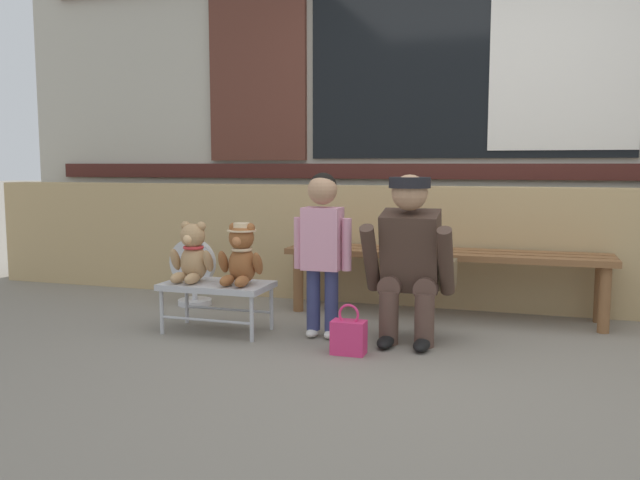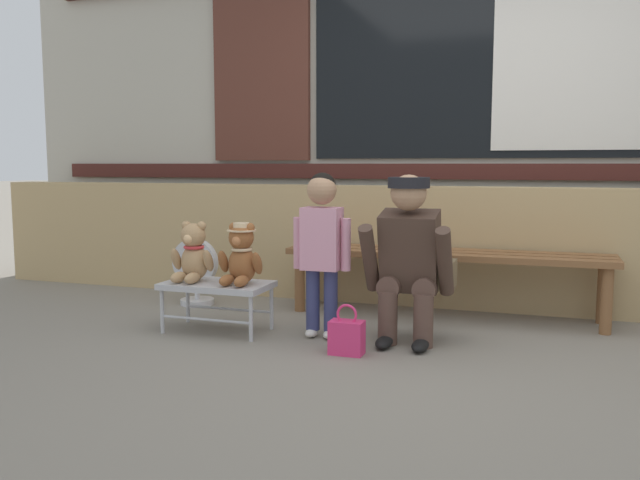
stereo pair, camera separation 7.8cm
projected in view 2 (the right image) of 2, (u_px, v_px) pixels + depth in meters
ground_plane at (422, 363)px, 3.37m from camera, size 60.00×60.00×0.00m
brick_low_wall at (459, 247)px, 4.66m from camera, size 7.65×0.25×0.85m
shop_facade at (472, 50)px, 4.98m from camera, size 7.80×0.26×3.73m
wooden_bench_long at (446, 261)px, 4.34m from camera, size 2.10×0.40×0.44m
small_display_bench at (217, 288)px, 3.98m from camera, size 0.64×0.36×0.30m
teddy_bear_plain at (193, 254)px, 4.01m from camera, size 0.28×0.26×0.36m
teddy_bear_with_hat at (241, 255)px, 3.90m from camera, size 0.28×0.27×0.36m
child_standing at (322, 236)px, 3.81m from camera, size 0.35×0.18×0.96m
adult_crouching at (411, 258)px, 3.71m from camera, size 0.50×0.49×0.95m
handbag_on_ground at (347, 336)px, 3.51m from camera, size 0.18×0.11×0.27m
floor_fan at (196, 272)px, 4.73m from camera, size 0.34×0.24×0.48m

